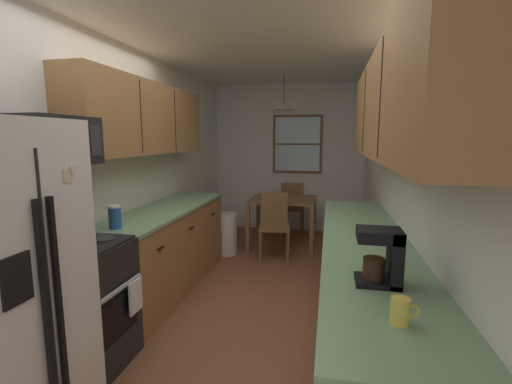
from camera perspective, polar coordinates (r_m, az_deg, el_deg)
ground_plane at (r=4.04m, az=0.56°, el=-15.20°), size 12.00×12.00×0.00m
wall_left at (r=4.19m, az=-17.88°, el=3.30°), size 0.10×9.00×2.55m
wall_right at (r=3.70m, az=21.59°, el=2.45°), size 0.10×9.00×2.55m
wall_back at (r=6.33m, az=5.24°, el=5.39°), size 4.40×0.10×2.55m
ceiling_slab at (r=3.82m, az=0.62°, el=23.14°), size 4.40×9.00×0.08m
stove_range at (r=2.91m, az=-26.59°, el=-15.90°), size 0.66×0.59×1.10m
microwave_over_range at (r=2.74m, az=-30.12°, el=7.12°), size 0.39×0.58×0.33m
counter_left at (r=4.00m, az=-14.39°, el=-8.84°), size 0.64×2.14×0.90m
upper_cabinets_left at (r=3.85m, az=-17.43°, el=11.18°), size 0.33×2.22×0.71m
counter_right at (r=2.91m, az=16.98°, el=-15.82°), size 0.64×3.22×0.90m
upper_cabinets_right at (r=2.63m, az=21.59°, el=12.84°), size 0.33×2.90×0.71m
dining_table at (r=5.40m, az=4.34°, el=-2.19°), size 0.97×0.82×0.73m
dining_chair_near at (r=4.84m, az=2.97°, el=-4.91°), size 0.45×0.45×0.90m
dining_chair_far at (r=6.02m, az=5.80°, el=-2.23°), size 0.45×0.45×0.90m
pendant_light at (r=5.32m, az=4.52°, el=13.53°), size 0.33×0.33×0.51m
back_window at (r=6.23m, az=6.69°, el=7.66°), size 0.85×0.05×1.00m
trash_bin at (r=5.08m, az=-4.93°, el=-6.72°), size 0.32×0.32×0.58m
storage_canister at (r=3.13m, az=-21.77°, el=-3.76°), size 0.10×0.10×0.19m
dish_towel at (r=2.82m, az=-18.82°, el=-15.59°), size 0.02×0.16×0.24m
coffee_maker at (r=1.93m, az=19.96°, el=-9.60°), size 0.22×0.18×0.29m
mug_by_coffeemaker at (r=1.60m, az=22.26°, el=-17.32°), size 0.11×0.08×0.11m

